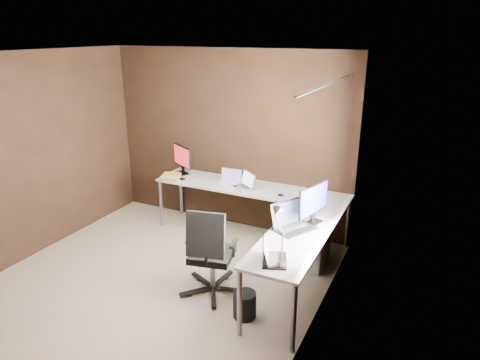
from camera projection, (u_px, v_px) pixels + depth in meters
name	position (u px, v px, depth m)	size (l,w,h in m)	color
room	(181.00, 178.00, 4.38)	(3.60, 3.60, 2.50)	beige
desk	(262.00, 207.00, 5.20)	(2.65, 2.25, 0.73)	white
drawer_pedestal	(309.00, 241.00, 5.18)	(0.42, 0.50, 0.60)	white
monitor_left	(182.00, 158.00, 6.19)	(0.42, 0.25, 0.41)	black
monitor_right	(314.00, 201.00, 4.58)	(0.19, 0.51, 0.43)	black
laptop_white	(230.00, 181.00, 5.81)	(0.30, 0.22, 0.20)	white
laptop_silver	(245.00, 184.00, 5.68)	(0.37, 0.35, 0.20)	silver
laptop_black_big	(291.00, 223.00, 4.52)	(0.46, 0.51, 0.28)	black
laptop_black_small	(271.00, 256.00, 3.87)	(0.31, 0.36, 0.21)	black
book_stack	(171.00, 176.00, 6.01)	(0.29, 0.26, 0.08)	tan
mouse_left	(183.00, 179.00, 5.97)	(0.09, 0.06, 0.04)	black
mouse_corner	(281.00, 195.00, 5.38)	(0.09, 0.06, 0.04)	black
desk_lamp	(278.00, 229.00, 3.75)	(0.18, 0.21, 0.53)	slate
office_chair	(211.00, 268.00, 4.58)	(0.57, 0.59, 1.02)	black
wastebasket	(245.00, 305.00, 4.24)	(0.23, 0.23, 0.27)	black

